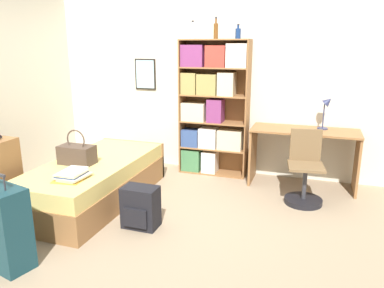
# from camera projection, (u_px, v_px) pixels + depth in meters

# --- Properties ---
(ground_plane) EXTENTS (14.00, 14.00, 0.00)m
(ground_plane) POSITION_uv_depth(u_px,v_px,m) (144.00, 207.00, 4.31)
(ground_plane) COLOR gray
(wall_back) EXTENTS (10.00, 0.09, 2.60)m
(wall_back) POSITION_uv_depth(u_px,v_px,m) (190.00, 81.00, 5.46)
(wall_back) COLOR beige
(wall_back) RESTS_ON ground_plane
(bed) EXTENTS (0.93, 2.03, 0.49)m
(bed) POSITION_uv_depth(u_px,v_px,m) (95.00, 181.00, 4.47)
(bed) COLOR olive
(bed) RESTS_ON ground_plane
(handbag) EXTENTS (0.40, 0.22, 0.40)m
(handbag) POSITION_uv_depth(u_px,v_px,m) (77.00, 154.00, 4.27)
(handbag) COLOR #47382D
(handbag) RESTS_ON bed
(book_stack_on_bed) EXTENTS (0.32, 0.38, 0.09)m
(book_stack_on_bed) POSITION_uv_depth(u_px,v_px,m) (72.00, 175.00, 3.81)
(book_stack_on_bed) COLOR gold
(book_stack_on_bed) RESTS_ON bed
(suitcase) EXTENTS (0.59, 0.38, 0.84)m
(suitcase) POSITION_uv_depth(u_px,v_px,m) (1.00, 226.00, 3.12)
(suitcase) COLOR #143842
(suitcase) RESTS_ON ground_plane
(bookcase) EXTENTS (0.96, 0.30, 1.89)m
(bookcase) POSITION_uv_depth(u_px,v_px,m) (210.00, 106.00, 5.24)
(bookcase) COLOR olive
(bookcase) RESTS_ON ground_plane
(bottle_green) EXTENTS (0.07, 0.07, 0.24)m
(bottle_green) POSITION_uv_depth(u_px,v_px,m) (193.00, 32.00, 5.05)
(bottle_green) COLOR #B7BCC1
(bottle_green) RESTS_ON bookcase
(bottle_brown) EXTENTS (0.06, 0.06, 0.28)m
(bottle_brown) POSITION_uv_depth(u_px,v_px,m) (216.00, 30.00, 4.98)
(bottle_brown) COLOR brown
(bottle_brown) RESTS_ON bookcase
(bottle_clear) EXTENTS (0.07, 0.07, 0.19)m
(bottle_clear) POSITION_uv_depth(u_px,v_px,m) (238.00, 33.00, 4.92)
(bottle_clear) COLOR navy
(bottle_clear) RESTS_ON bookcase
(desk) EXTENTS (1.35, 0.55, 0.76)m
(desk) POSITION_uv_depth(u_px,v_px,m) (304.00, 146.00, 4.84)
(desk) COLOR olive
(desk) RESTS_ON ground_plane
(desk_lamp) EXTENTS (0.18, 0.13, 0.44)m
(desk_lamp) POSITION_uv_depth(u_px,v_px,m) (327.00, 107.00, 4.73)
(desk_lamp) COLOR navy
(desk_lamp) RESTS_ON desk
(desk_chair) EXTENTS (0.45, 0.45, 0.86)m
(desk_chair) POSITION_uv_depth(u_px,v_px,m) (304.00, 179.00, 4.40)
(desk_chair) COLOR black
(desk_chair) RESTS_ON ground_plane
(backpack) EXTENTS (0.36, 0.26, 0.43)m
(backpack) POSITION_uv_depth(u_px,v_px,m) (140.00, 207.00, 3.81)
(backpack) COLOR black
(backpack) RESTS_ON ground_plane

